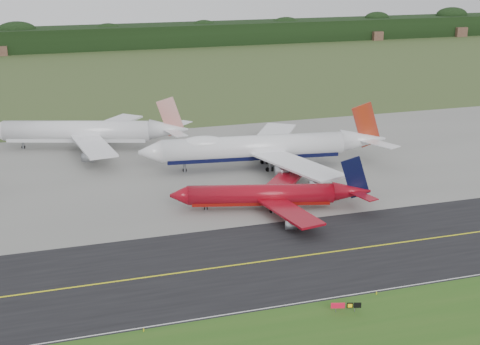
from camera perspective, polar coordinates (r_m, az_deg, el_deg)
name	(u,v)px	position (r m, az deg, el deg)	size (l,w,h in m)	color
ground	(309,245)	(125.57, 5.87, -6.18)	(600.00, 600.00, 0.00)	#3E5226
taxiway	(317,254)	(122.25, 6.59, -6.92)	(400.00, 32.00, 0.02)	black
apron	(232,165)	(170.46, -0.71, 0.66)	(400.00, 78.00, 0.01)	gray
taxiway_centreline	(317,254)	(122.24, 6.60, -6.91)	(400.00, 0.40, 0.00)	yellow
taxiway_edge_line	(356,294)	(109.81, 9.84, -10.18)	(400.00, 0.25, 0.00)	silver
horizon_treeline	(119,38)	(384.12, -10.27, 11.23)	(700.00, 25.00, 12.00)	black
jet_ba_747	(262,147)	(166.68, 1.90, 2.18)	(63.21, 52.01, 15.89)	white
jet_red_737	(272,195)	(140.77, 2.75, -1.91)	(42.10, 33.67, 11.49)	maroon
jet_star_tail	(88,132)	(187.55, -12.85, 3.41)	(54.50, 44.46, 14.67)	white
taxiway_sign	(346,306)	(104.21, 9.03, -11.15)	(4.50, 1.35, 1.54)	slate
edge_marker_left	(144,330)	(99.67, -8.23, -13.15)	(0.16, 0.16, 0.50)	yellow
edge_marker_center	(376,293)	(110.28, 11.57, -10.04)	(0.16, 0.16, 0.50)	yellow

